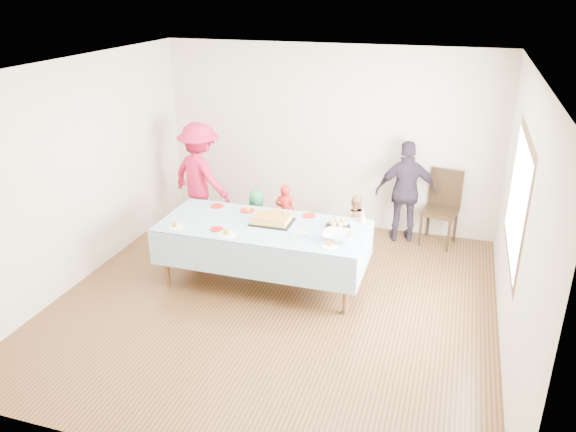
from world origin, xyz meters
name	(u,v)px	position (x,y,z in m)	size (l,w,h in m)	color
ground	(275,301)	(0.00, 0.00, 0.00)	(5.00, 5.00, 0.00)	#442913
room_walls	(279,157)	(0.05, 0.00, 1.77)	(5.04, 5.04, 2.72)	beige
party_table	(263,229)	(-0.28, 0.40, 0.72)	(2.50, 1.10, 0.78)	brown
birthday_cake	(272,219)	(-0.20, 0.50, 0.82)	(0.50, 0.38, 0.09)	black
rolls_tray	(338,224)	(0.59, 0.62, 0.82)	(0.30, 0.30, 0.09)	black
punch_bowl	(338,236)	(0.66, 0.26, 0.82)	(0.35, 0.35, 0.09)	silver
party_hat	(362,215)	(0.84, 0.86, 0.87)	(0.10, 0.10, 0.17)	silver
fork_pile	(302,234)	(0.25, 0.23, 0.81)	(0.24, 0.18, 0.07)	white
plate_red_far_a	(217,206)	(-1.06, 0.79, 0.79)	(0.17, 0.17, 0.01)	#B6190D
plate_red_far_b	(247,211)	(-0.63, 0.76, 0.79)	(0.19, 0.19, 0.01)	#B6190D
plate_red_far_c	(277,213)	(-0.23, 0.80, 0.79)	(0.18, 0.18, 0.01)	#B6190D
plate_red_far_d	(309,216)	(0.18, 0.83, 0.79)	(0.17, 0.17, 0.01)	#B6190D
plate_red_near	(217,229)	(-0.76, 0.11, 0.79)	(0.16, 0.16, 0.01)	#B6190D
plate_white_left	(175,227)	(-1.27, 0.03, 0.79)	(0.19, 0.19, 0.01)	white
plate_white_mid	(227,234)	(-0.59, 0.01, 0.79)	(0.22, 0.22, 0.01)	white
plate_white_right	(329,245)	(0.61, 0.08, 0.79)	(0.21, 0.21, 0.01)	white
dining_chair	(442,203)	(1.74, 2.29, 0.59)	(0.54, 0.54, 1.06)	black
toddler_left	(285,213)	(-0.40, 1.66, 0.43)	(0.31, 0.20, 0.86)	red
toddler_mid	(256,218)	(-0.73, 1.37, 0.42)	(0.41, 0.27, 0.84)	#2A7E44
toddler_right	(355,221)	(0.59, 1.77, 0.38)	(0.37, 0.29, 0.76)	tan
adult_left	(200,177)	(-1.72, 1.69, 0.82)	(1.06, 0.61, 1.64)	#D11A42
adult_right	(406,192)	(1.23, 2.20, 0.74)	(0.87, 0.36, 1.48)	#2D2533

